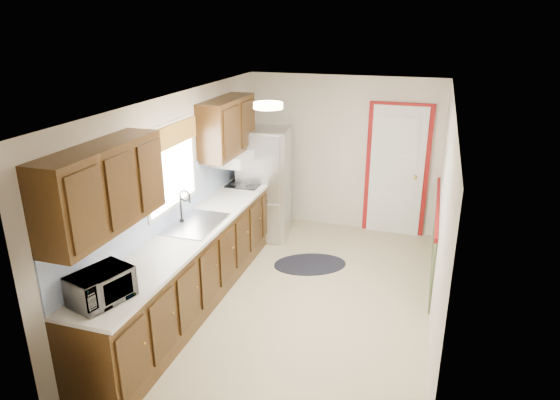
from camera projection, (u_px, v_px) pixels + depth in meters
The scene contains 8 objects.
room_shell at pixel (300, 209), 5.54m from camera, with size 3.20×5.20×2.52m.
kitchen_run at pixel (190, 237), 5.76m from camera, with size 0.63×4.00×2.20m.
back_wall_trim at pixel (404, 184), 7.35m from camera, with size 1.12×2.30×2.08m.
ceiling_fixture at pixel (268, 106), 5.05m from camera, with size 0.30×0.30×0.06m, color #FFD88C.
microwave at pixel (101, 283), 4.17m from camera, with size 0.50×0.28×0.34m, color white.
refrigerator at pixel (265, 183), 7.52m from camera, with size 0.78×0.75×1.69m.
rug at pixel (310, 264), 6.86m from camera, with size 1.00×0.64×0.01m, color black.
cooktop at pixel (246, 183), 7.22m from camera, with size 0.46×0.55×0.02m, color black.
Camera 1 is at (1.33, -5.00, 3.20)m, focal length 32.00 mm.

